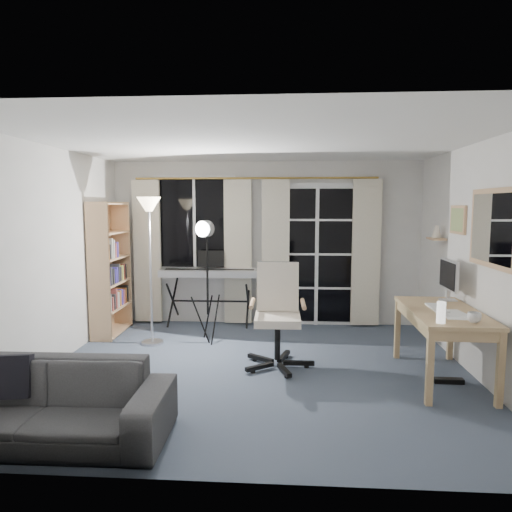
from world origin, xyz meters
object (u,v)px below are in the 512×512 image
Objects in this scene: bookshelf at (108,272)px; studio_light at (205,243)px; torchiere_lamp at (149,226)px; keyboard_piano at (210,274)px; mug at (474,316)px; office_chair at (278,305)px; sofa at (38,391)px; monitor at (449,276)px; desk at (443,318)px.

bookshelf is 1.12× the size of studio_light.
torchiere_lamp is 1.26m from keyboard_piano.
studio_light is (0.07, -0.75, 0.51)m from keyboard_piano.
bookshelf reaches higher than keyboard_piano.
bookshelf reaches higher than mug.
office_chair reaches higher than sofa.
torchiere_lamp reaches higher than sofa.
office_chair is 2.17× the size of monitor.
torchiere_lamp reaches higher than bookshelf.
mug is (2.69, -1.58, -0.51)m from studio_light.
keyboard_piano is at bearing 146.58° from desk.
bookshelf is 15.30× the size of mug.
torchiere_lamp is 3.59× the size of monitor.
studio_light is (1.41, -0.33, 0.43)m from bookshelf.
office_chair is 1.71m from desk.
bookshelf is at bearing 100.77° from sofa.
desk is 3.72m from sofa.
torchiere_lamp reaches higher than office_chair.
sofa is at bearing -103.73° from keyboard_piano.
mug is (0.10, -0.50, 0.15)m from desk.
desk is 0.53m from mug.
torchiere_lamp is 15.77× the size of mug.
mug is (3.38, -1.49, -0.72)m from torchiere_lamp.
sofa is at bearing -156.49° from desk.
bookshelf is 1.60× the size of office_chair.
monitor reaches higher than sofa.
torchiere_lamp reaches higher than desk.
mug reaches higher than desk.
office_chair is at bearing 153.68° from mug.
monitor is at bearing 67.36° from desk.
keyboard_piano is 0.73× the size of sofa.
sofa is at bearing -135.44° from office_chair.
studio_light reaches higher than mug.
office_chair is 0.58× the size of sofa.
desk is (2.59, -1.08, -0.66)m from studio_light.
studio_light is at bearing 7.02° from torchiere_lamp.
office_chair is (1.61, -0.62, -0.84)m from torchiere_lamp.
keyboard_piano is (0.61, 0.83, -0.72)m from torchiere_lamp.
monitor is 0.27× the size of sofa.
desk is at bearing -16.81° from torchiere_lamp.
mug is at bearing -40.59° from keyboard_piano.
bookshelf is at bearing -173.49° from studio_light.
mug is at bearing 13.91° from sofa.
monitor is (3.48, -0.54, -0.51)m from torchiere_lamp.
keyboard_piano is 1.77m from office_chair.
monitor is (2.79, -0.63, -0.30)m from studio_light.
mug is (2.77, -2.32, -0.00)m from keyboard_piano.
keyboard_piano is 12.09× the size of mug.
desk is (3.28, -0.99, -0.87)m from torchiere_lamp.
mug reaches higher than sofa.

